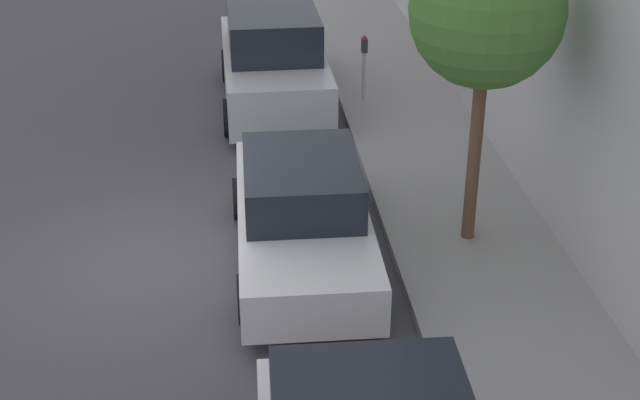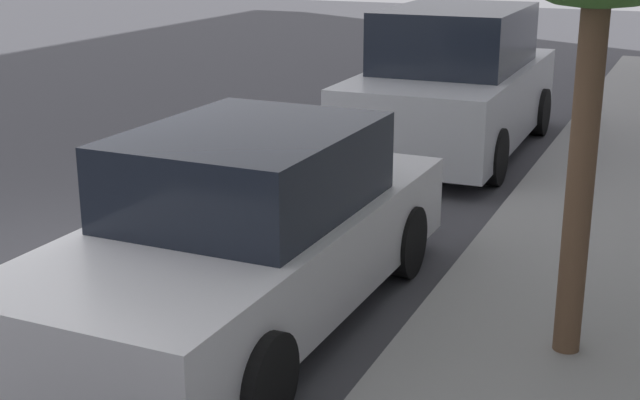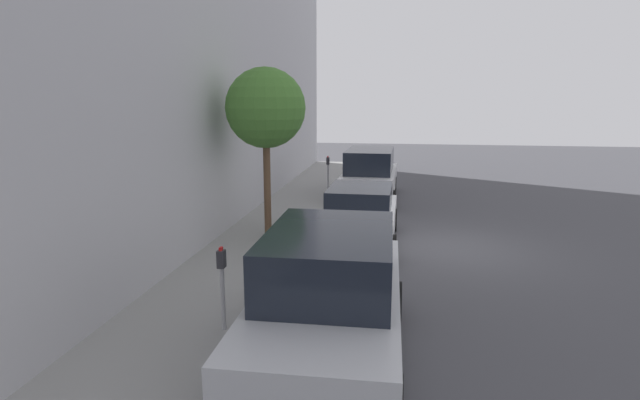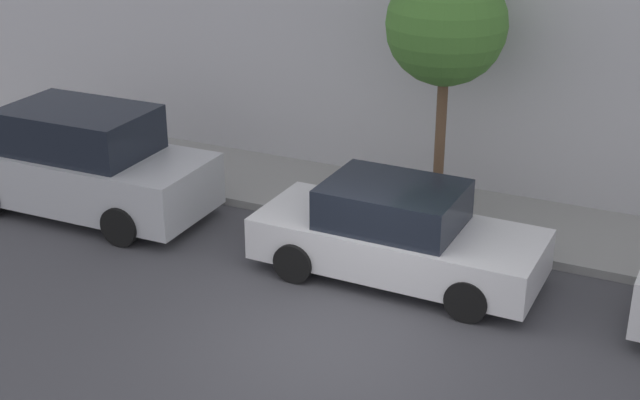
% 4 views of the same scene
% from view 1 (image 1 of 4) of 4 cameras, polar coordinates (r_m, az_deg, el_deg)
% --- Properties ---
extents(ground_plane, '(60.00, 60.00, 0.00)m').
position_cam_1_polar(ground_plane, '(12.97, -10.95, -4.14)').
color(ground_plane, '#424247').
extents(sidewalk, '(2.46, 32.00, 0.15)m').
position_cam_1_polar(sidewalk, '(13.32, 9.72, -2.73)').
color(sidewalk, gray).
rests_on(sidewalk, ground_plane).
extents(parked_sedan_second, '(1.92, 4.53, 1.54)m').
position_cam_1_polar(parked_sedan_second, '(12.53, -1.15, -0.97)').
color(parked_sedan_second, silver).
rests_on(parked_sedan_second, ground_plane).
extents(parked_suv_third, '(2.08, 4.82, 1.98)m').
position_cam_1_polar(parked_suv_third, '(18.04, -3.00, 8.90)').
color(parked_suv_third, '#B7BABF').
rests_on(parked_suv_third, ground_plane).
extents(parking_meter_far, '(0.11, 0.15, 1.37)m').
position_cam_1_polar(parking_meter_far, '(17.79, 2.84, 8.83)').
color(parking_meter_far, '#ADADB2').
rests_on(parking_meter_far, sidewalk).
extents(street_tree, '(2.07, 2.07, 4.42)m').
position_cam_1_polar(street_tree, '(12.04, 10.64, 11.73)').
color(street_tree, brown).
rests_on(street_tree, sidewalk).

